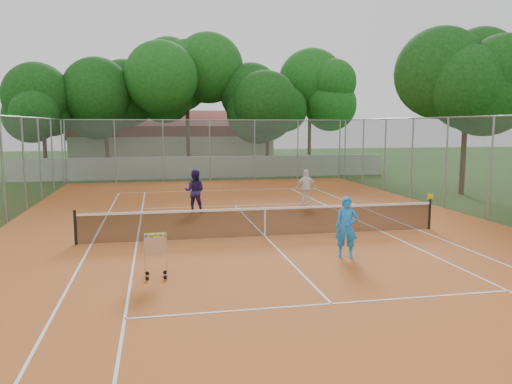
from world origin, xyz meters
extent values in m
plane|color=#173C10|center=(0.00, 0.00, 0.00)|extent=(120.00, 120.00, 0.00)
cube|color=#B65B23|center=(0.00, 0.00, 0.01)|extent=(18.00, 34.00, 0.02)
cube|color=white|center=(0.00, 0.00, 0.02)|extent=(10.98, 23.78, 0.01)
cube|color=black|center=(0.00, 0.00, 0.51)|extent=(11.88, 0.10, 0.98)
cube|color=slate|center=(0.00, 0.00, 2.00)|extent=(18.00, 34.00, 4.00)
cube|color=silver|center=(0.00, 19.00, 0.75)|extent=(26.00, 0.30, 1.50)
cube|color=beige|center=(-2.00, 29.00, 2.20)|extent=(16.40, 9.00, 4.40)
cube|color=#0D370F|center=(0.00, 22.00, 5.00)|extent=(29.00, 19.00, 10.00)
imported|color=#1B85ED|center=(1.65, -3.00, 0.87)|extent=(0.73, 0.63, 1.69)
imported|color=#25194C|center=(-1.91, 5.09, 0.92)|extent=(1.02, 0.88, 1.79)
imported|color=white|center=(3.13, 5.60, 0.86)|extent=(1.03, 0.55, 1.67)
cube|color=silver|center=(-3.53, -3.89, 0.59)|extent=(0.58, 0.58, 1.15)
camera|label=1|loc=(-3.44, -15.74, 3.66)|focal=35.00mm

